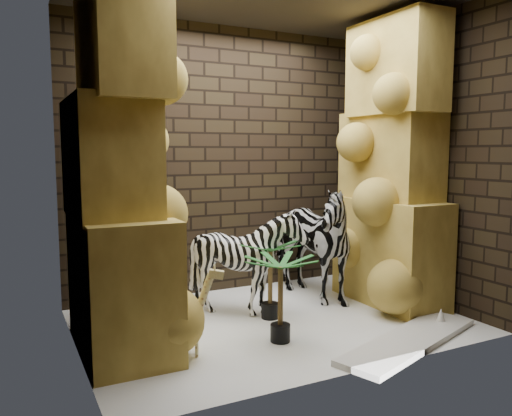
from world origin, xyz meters
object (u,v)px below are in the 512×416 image
palm_front (270,279)px  zebra_left (247,266)px  palm_back (280,299)px  surfboard (410,340)px  giraffe_toy (184,310)px  zebra_right (306,232)px

palm_front → zebra_left: bearing=122.9°
zebra_left → palm_front: bearing=-60.5°
palm_back → surfboard: bearing=-29.2°
palm_front → giraffe_toy: bearing=-154.4°
zebra_right → palm_back: 1.37m
palm_back → palm_front: bearing=69.9°
zebra_right → surfboard: bearing=-92.5°
zebra_left → giraffe_toy: 1.15m
zebra_left → surfboard: (0.89, -1.32, -0.46)m
giraffe_toy → palm_back: 0.83m
zebra_right → palm_front: 0.86m
giraffe_toy → palm_front: palm_front is taller
zebra_right → giraffe_toy: zebra_right is taller
giraffe_toy → palm_front: (1.03, 0.50, 0.01)m
giraffe_toy → surfboard: size_ratio=0.44×
zebra_right → giraffe_toy: size_ratio=1.98×
zebra_left → giraffe_toy: bearing=-144.6°
palm_back → surfboard: size_ratio=0.44×
zebra_right → palm_front: size_ratio=1.91×
zebra_left → palm_back: 0.80m
zebra_right → palm_back: size_ratio=1.98×
zebra_right → zebra_left: zebra_right is taller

